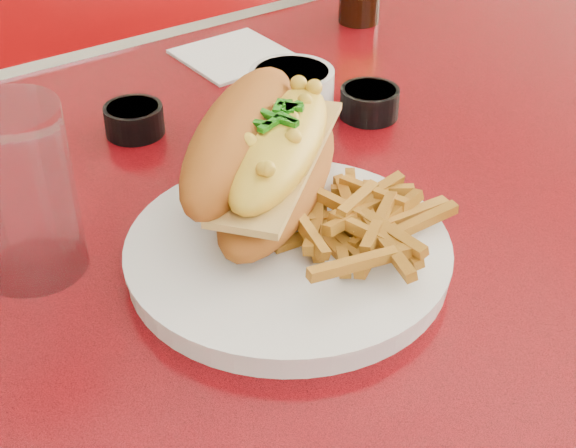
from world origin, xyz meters
TOP-DOWN VIEW (x-y plane):
  - diner_table at (0.00, 0.00)m, footprint 1.23×0.83m
  - booth_bench_far at (0.00, 0.81)m, footprint 1.20×0.51m
  - dinner_plate at (-0.15, -0.10)m, footprint 0.35×0.35m
  - mac_hoagie at (-0.12, -0.03)m, footprint 0.27×0.25m
  - fries_pile at (-0.09, -0.13)m, footprint 0.14×0.13m
  - fork at (-0.09, -0.05)m, footprint 0.04×0.12m
  - gravy_ramekin at (0.01, 0.12)m, footprint 0.12×0.12m
  - sauce_cup_left at (-0.15, 0.18)m, footprint 0.08×0.08m
  - sauce_cup_right at (0.08, 0.06)m, footprint 0.08×0.08m
  - water_tumbler at (-0.32, 0.02)m, footprint 0.09×0.09m
  - paper_napkin at (0.04, 0.29)m, footprint 0.13×0.13m

SIDE VIEW (x-z plane):
  - booth_bench_far at x=0.00m, z-range -0.16..0.74m
  - diner_table at x=0.00m, z-range 0.22..0.99m
  - paper_napkin at x=0.04m, z-range 0.77..0.77m
  - dinner_plate at x=-0.15m, z-range 0.77..0.79m
  - sauce_cup_left at x=-0.15m, z-range 0.77..0.80m
  - sauce_cup_right at x=0.08m, z-range 0.77..0.80m
  - fork at x=-0.09m, z-range 0.79..0.79m
  - gravy_ramekin at x=0.01m, z-range 0.77..0.82m
  - fries_pile at x=-0.09m, z-range 0.79..0.82m
  - mac_hoagie at x=-0.12m, z-range 0.78..0.89m
  - water_tumbler at x=-0.32m, z-range 0.77..0.92m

